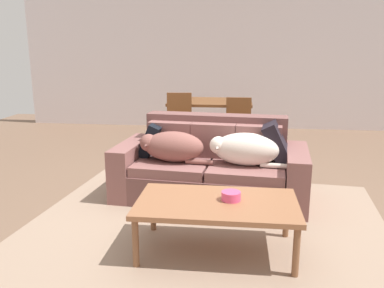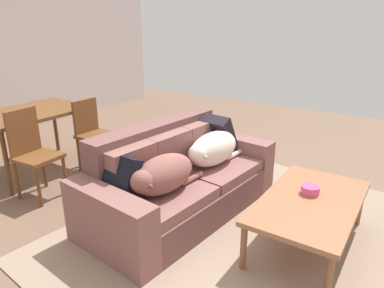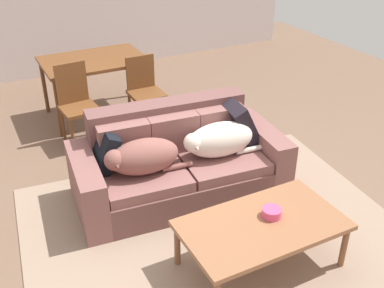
% 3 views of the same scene
% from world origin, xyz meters
% --- Properties ---
extents(ground_plane, '(10.00, 10.00, 0.00)m').
position_xyz_m(ground_plane, '(0.00, 0.00, 0.00)').
color(ground_plane, brown).
extents(area_rug, '(3.51, 3.25, 0.01)m').
position_xyz_m(area_rug, '(0.04, -0.80, 0.01)').
color(area_rug, gray).
rests_on(area_rug, ground).
extents(couch, '(2.09, 1.13, 0.86)m').
position_xyz_m(couch, '(0.05, 0.08, 0.32)').
color(couch, brown).
rests_on(couch, ground).
extents(dog_on_left_cushion, '(0.79, 0.40, 0.32)m').
position_xyz_m(dog_on_left_cushion, '(-0.37, -0.06, 0.58)').
color(dog_on_left_cushion, brown).
rests_on(dog_on_left_cushion, couch).
extents(dog_on_right_cushion, '(0.82, 0.38, 0.34)m').
position_xyz_m(dog_on_right_cushion, '(0.39, -0.11, 0.59)').
color(dog_on_right_cushion, silver).
rests_on(dog_on_right_cushion, couch).
extents(throw_pillow_by_left_arm, '(0.28, 0.39, 0.40)m').
position_xyz_m(throw_pillow_by_left_arm, '(-0.63, 0.20, 0.59)').
color(throw_pillow_by_left_arm, black).
rests_on(throw_pillow_by_left_arm, couch).
extents(throw_pillow_by_right_arm, '(0.38, 0.49, 0.47)m').
position_xyz_m(throw_pillow_by_right_arm, '(0.74, 0.06, 0.62)').
color(throw_pillow_by_right_arm, black).
rests_on(throw_pillow_by_right_arm, couch).
extents(coffee_table, '(1.26, 0.72, 0.43)m').
position_xyz_m(coffee_table, '(0.17, -1.17, 0.39)').
color(coffee_table, '#96603E').
rests_on(coffee_table, ground).
extents(bowl_on_coffee_table, '(0.15, 0.15, 0.07)m').
position_xyz_m(bowl_on_coffee_table, '(0.28, -1.13, 0.47)').
color(bowl_on_coffee_table, '#EA4C7F').
rests_on(bowl_on_coffee_table, coffee_table).
extents(dining_table, '(1.28, 0.89, 0.77)m').
position_xyz_m(dining_table, '(-0.12, 2.17, 0.70)').
color(dining_table, brown).
rests_on(dining_table, ground).
extents(dining_chair_near_left, '(0.43, 0.43, 0.95)m').
position_xyz_m(dining_chair_near_left, '(-0.53, 1.55, 0.52)').
color(dining_chair_near_left, brown).
rests_on(dining_chair_near_left, ground).
extents(dining_chair_near_right, '(0.40, 0.40, 0.89)m').
position_xyz_m(dining_chair_near_right, '(0.32, 1.59, 0.50)').
color(dining_chair_near_right, brown).
rests_on(dining_chair_near_right, ground).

